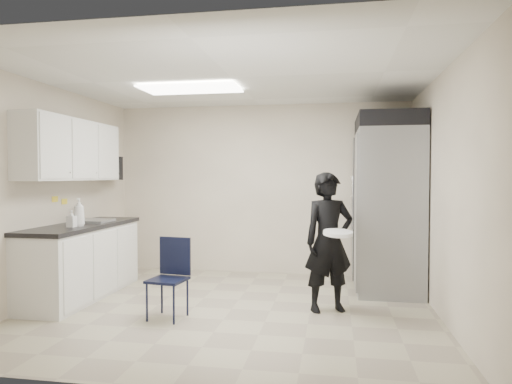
% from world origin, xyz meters
% --- Properties ---
extents(floor, '(4.50, 4.50, 0.00)m').
position_xyz_m(floor, '(0.00, 0.00, 0.00)').
color(floor, tan).
rests_on(floor, ground).
extents(ceiling, '(4.50, 4.50, 0.00)m').
position_xyz_m(ceiling, '(0.00, 0.00, 2.60)').
color(ceiling, silver).
rests_on(ceiling, back_wall).
extents(back_wall, '(4.50, 0.00, 4.50)m').
position_xyz_m(back_wall, '(0.00, 2.00, 1.30)').
color(back_wall, beige).
rests_on(back_wall, floor).
extents(left_wall, '(0.00, 4.00, 4.00)m').
position_xyz_m(left_wall, '(-2.25, 0.00, 1.30)').
color(left_wall, beige).
rests_on(left_wall, floor).
extents(right_wall, '(0.00, 4.00, 4.00)m').
position_xyz_m(right_wall, '(2.25, 0.00, 1.30)').
color(right_wall, beige).
rests_on(right_wall, floor).
extents(ceiling_panel, '(1.20, 0.60, 0.02)m').
position_xyz_m(ceiling_panel, '(-0.60, 0.40, 2.57)').
color(ceiling_panel, white).
rests_on(ceiling_panel, ceiling).
extents(lower_counter, '(0.60, 1.90, 0.86)m').
position_xyz_m(lower_counter, '(-1.95, 0.20, 0.43)').
color(lower_counter, silver).
rests_on(lower_counter, floor).
extents(countertop, '(0.64, 1.95, 0.05)m').
position_xyz_m(countertop, '(-1.95, 0.20, 0.89)').
color(countertop, black).
rests_on(countertop, lower_counter).
extents(sink, '(0.42, 0.40, 0.14)m').
position_xyz_m(sink, '(-1.93, 0.45, 0.87)').
color(sink, gray).
rests_on(sink, countertop).
extents(faucet, '(0.02, 0.02, 0.24)m').
position_xyz_m(faucet, '(-2.13, 0.45, 1.02)').
color(faucet, silver).
rests_on(faucet, countertop).
extents(upper_cabinets, '(0.35, 1.80, 0.75)m').
position_xyz_m(upper_cabinets, '(-2.08, 0.20, 1.83)').
color(upper_cabinets, silver).
rests_on(upper_cabinets, left_wall).
extents(towel_dispenser, '(0.22, 0.30, 0.35)m').
position_xyz_m(towel_dispenser, '(-2.14, 1.35, 1.62)').
color(towel_dispenser, black).
rests_on(towel_dispenser, left_wall).
extents(notice_sticker_left, '(0.00, 0.12, 0.07)m').
position_xyz_m(notice_sticker_left, '(-2.24, 0.10, 1.22)').
color(notice_sticker_left, yellow).
rests_on(notice_sticker_left, left_wall).
extents(notice_sticker_right, '(0.00, 0.12, 0.07)m').
position_xyz_m(notice_sticker_right, '(-2.24, 0.30, 1.18)').
color(notice_sticker_right, yellow).
rests_on(notice_sticker_right, left_wall).
extents(commercial_fridge, '(0.80, 1.35, 2.10)m').
position_xyz_m(commercial_fridge, '(1.83, 1.27, 1.05)').
color(commercial_fridge, gray).
rests_on(commercial_fridge, floor).
extents(fridge_compressor, '(0.80, 1.35, 0.20)m').
position_xyz_m(fridge_compressor, '(1.83, 1.27, 2.20)').
color(fridge_compressor, black).
rests_on(fridge_compressor, commercial_fridge).
extents(folding_chair, '(0.41, 0.41, 0.82)m').
position_xyz_m(folding_chair, '(-0.59, -0.45, 0.41)').
color(folding_chair, black).
rests_on(folding_chair, floor).
extents(man_tuxedo, '(0.67, 0.57, 1.54)m').
position_xyz_m(man_tuxedo, '(1.08, 0.12, 0.77)').
color(man_tuxedo, black).
rests_on(man_tuxedo, floor).
extents(bucket_lid, '(0.41, 0.41, 0.04)m').
position_xyz_m(bucket_lid, '(1.18, -0.11, 0.90)').
color(bucket_lid, white).
rests_on(bucket_lid, man_tuxedo).
extents(soap_bottle_a, '(0.15, 0.15, 0.33)m').
position_xyz_m(soap_bottle_a, '(-1.83, -0.06, 1.08)').
color(soap_bottle_a, white).
rests_on(soap_bottle_a, countertop).
extents(soap_bottle_b, '(0.09, 0.09, 0.20)m').
position_xyz_m(soap_bottle_b, '(-1.86, -0.16, 1.01)').
color(soap_bottle_b, '#B4B6C1').
rests_on(soap_bottle_b, countertop).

